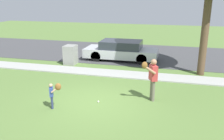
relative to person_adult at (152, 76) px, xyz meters
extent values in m
plane|color=#567538|center=(-2.08, 2.81, -1.03)|extent=(48.00, 48.00, 0.00)
cube|color=#A3A39E|center=(-2.08, 2.91, -1.00)|extent=(36.00, 1.20, 0.06)
cube|color=#424244|center=(-2.08, 7.91, -1.02)|extent=(36.00, 6.80, 0.02)
cylinder|color=#6B6656|center=(0.07, -0.04, -0.61)|extent=(0.13, 0.13, 0.83)
cylinder|color=#6B6656|center=(0.00, 0.11, -0.61)|extent=(0.13, 0.13, 0.83)
cube|color=#B73838|center=(0.03, 0.03, 0.10)|extent=(0.38, 0.46, 0.59)
sphere|color=#A87A5B|center=(0.03, 0.03, 0.53)|extent=(0.23, 0.23, 0.23)
cylinder|color=#A87A5B|center=(-0.09, -0.30, 0.31)|extent=(0.50, 0.31, 0.40)
ellipsoid|color=brown|center=(-0.26, -0.38, 0.50)|extent=(0.26, 0.22, 0.26)
cylinder|color=#A87A5B|center=(-0.08, 0.26, 0.12)|extent=(0.10, 0.10, 0.56)
cylinder|color=navy|center=(-3.44, -1.58, -0.79)|extent=(0.08, 0.08, 0.48)
cylinder|color=navy|center=(-3.40, -1.67, -0.79)|extent=(0.08, 0.08, 0.48)
cube|color=#33478C|center=(-3.42, -1.63, -0.38)|extent=(0.22, 0.26, 0.34)
sphere|color=tan|center=(-3.42, -1.63, -0.13)|extent=(0.13, 0.13, 0.13)
cylinder|color=tan|center=(-3.48, -1.50, -0.37)|extent=(0.06, 0.06, 0.32)
cylinder|color=tan|center=(-3.23, -1.69, -0.26)|extent=(0.29, 0.18, 0.23)
ellipsoid|color=brown|center=(-3.13, -1.64, -0.15)|extent=(0.26, 0.22, 0.26)
sphere|color=white|center=(-1.95, -0.73, -0.99)|extent=(0.07, 0.07, 0.07)
cube|color=gray|center=(-5.24, 4.17, -0.46)|extent=(0.66, 0.78, 1.13)
cylinder|color=brown|center=(2.16, 3.97, 1.28)|extent=(0.37, 0.37, 4.61)
cube|color=silver|center=(-2.52, 5.90, -0.56)|extent=(4.60, 1.80, 0.55)
cube|color=#2D333D|center=(-2.52, 5.90, -0.03)|extent=(2.53, 1.66, 0.50)
cylinder|color=black|center=(-1.09, 6.69, -0.69)|extent=(0.64, 0.22, 0.64)
cylinder|color=black|center=(-1.09, 5.11, -0.69)|extent=(0.64, 0.22, 0.64)
cylinder|color=black|center=(-3.94, 6.69, -0.69)|extent=(0.64, 0.22, 0.64)
cylinder|color=black|center=(-3.94, 5.11, -0.69)|extent=(0.64, 0.22, 0.64)
camera|label=1|loc=(0.72, -8.93, 2.91)|focal=39.04mm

